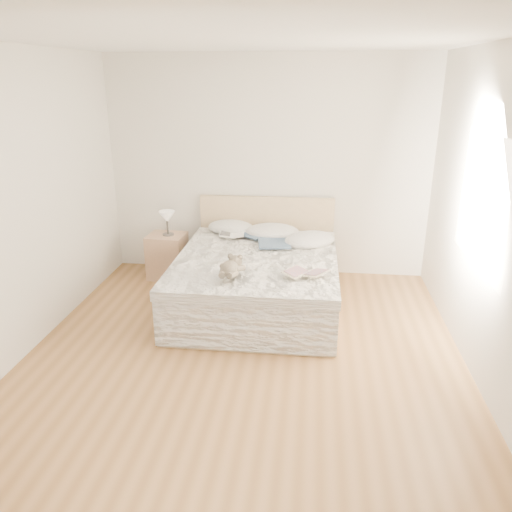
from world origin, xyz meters
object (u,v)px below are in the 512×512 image
object	(u,v)px
teddy_bear	(229,274)
table_lamp	(167,218)
childrens_book	(306,273)
photo_book	(232,235)
nightstand	(168,256)
bed	(258,278)

from	to	relation	value
teddy_bear	table_lamp	bearing A→B (deg)	131.68
childrens_book	teddy_bear	world-z (taller)	teddy_bear
photo_book	teddy_bear	bearing A→B (deg)	-87.85
table_lamp	photo_book	world-z (taller)	table_lamp
table_lamp	nightstand	bearing A→B (deg)	169.76
teddy_bear	bed	bearing A→B (deg)	82.37
nightstand	table_lamp	distance (m)	0.50
nightstand	photo_book	bearing A→B (deg)	-8.98
bed	photo_book	world-z (taller)	bed
teddy_bear	photo_book	bearing A→B (deg)	104.46
nightstand	childrens_book	bearing A→B (deg)	-35.48
nightstand	teddy_bear	bearing A→B (deg)	-53.75
nightstand	childrens_book	size ratio (longest dim) A/B	1.45
nightstand	teddy_bear	size ratio (longest dim) A/B	1.77
bed	teddy_bear	bearing A→B (deg)	-103.73
nightstand	childrens_book	xyz separation A→B (m)	(1.77, -1.26, 0.35)
photo_book	nightstand	bearing A→B (deg)	164.81
childrens_book	photo_book	bearing A→B (deg)	164.36
table_lamp	childrens_book	world-z (taller)	table_lamp
table_lamp	photo_book	bearing A→B (deg)	-8.93
teddy_bear	nightstand	bearing A→B (deg)	132.34
bed	table_lamp	size ratio (longest dim) A/B	7.02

